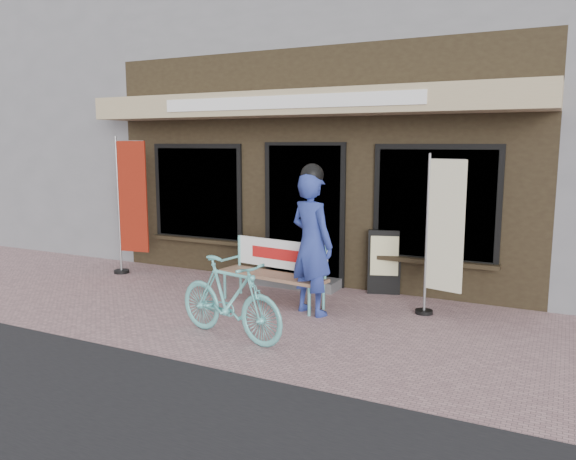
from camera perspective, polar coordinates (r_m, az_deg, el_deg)
The scene contains 9 objects.
ground at distance 7.22m, azimuth -5.09°, elevation -8.84°, with size 70.00×70.00×0.00m, color #B08688.
storefront at distance 11.43m, azimuth 8.18°, elevation 12.78°, with size 7.00×6.77×6.00m.
neighbor_left_near at distance 16.64m, azimuth -20.78°, elevation 11.76°, with size 10.00×7.00×6.40m, color slate.
bench at distance 7.72m, azimuth -1.22°, elevation -3.75°, with size 1.63×0.62×0.86m.
person at distance 7.15m, azimuth 2.43°, elevation -1.12°, with size 0.78×0.65×1.93m.
bicycle at distance 6.37m, azimuth -5.93°, elevation -6.93°, with size 0.43×1.53×0.92m, color #61BEBB.
nobori_red at distance 9.66m, azimuth -15.71°, elevation 2.56°, with size 0.68×0.29×2.30m.
nobori_cream at distance 7.23m, azimuth 15.40°, elevation -0.43°, with size 0.61×0.27×2.06m.
menu_stand at distance 8.28m, azimuth 9.75°, elevation -3.17°, with size 0.47×0.24×0.94m.
Camera 1 is at (3.63, -5.84, 2.18)m, focal length 35.00 mm.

